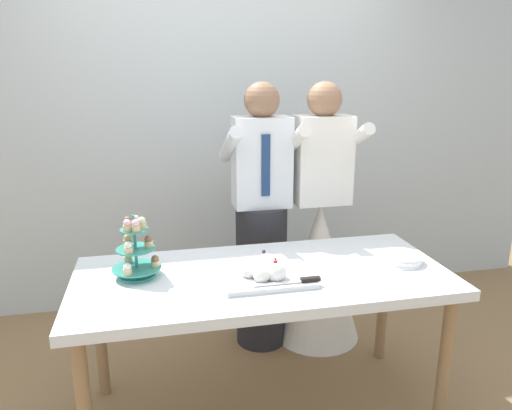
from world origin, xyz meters
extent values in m
plane|color=olive|center=(0.00, 0.00, 0.00)|extent=(8.00, 8.00, 0.00)
cube|color=silver|center=(0.00, 1.42, 1.45)|extent=(5.20, 0.10, 2.90)
cube|color=silver|center=(0.00, 0.00, 0.75)|extent=(1.80, 0.80, 0.05)
cylinder|color=olive|center=(0.82, -0.32, 0.36)|extent=(0.06, 0.06, 0.72)
cylinder|color=olive|center=(-0.82, 0.32, 0.36)|extent=(0.06, 0.06, 0.72)
cylinder|color=olive|center=(0.82, 0.32, 0.36)|extent=(0.06, 0.06, 0.72)
cylinder|color=teal|center=(-0.59, 0.08, 0.78)|extent=(0.17, 0.17, 0.01)
cylinder|color=teal|center=(-0.59, 0.08, 0.93)|extent=(0.01, 0.01, 0.31)
cylinder|color=teal|center=(-0.59, 0.08, 0.82)|extent=(0.23, 0.23, 0.01)
cylinder|color=#D1B784|center=(-0.51, 0.08, 0.84)|extent=(0.04, 0.04, 0.03)
sphere|color=brown|center=(-0.51, 0.08, 0.86)|extent=(0.04, 0.04, 0.04)
cylinder|color=#D1B784|center=(-0.63, 0.16, 0.84)|extent=(0.04, 0.04, 0.03)
sphere|color=beige|center=(-0.63, 0.16, 0.86)|extent=(0.04, 0.04, 0.04)
cylinder|color=#D1B784|center=(-0.63, 0.01, 0.84)|extent=(0.04, 0.04, 0.03)
sphere|color=white|center=(-0.63, 0.01, 0.86)|extent=(0.04, 0.04, 0.04)
cylinder|color=teal|center=(-0.59, 0.08, 0.92)|extent=(0.18, 0.18, 0.01)
cylinder|color=#D1B784|center=(-0.53, 0.09, 0.93)|extent=(0.04, 0.04, 0.03)
sphere|color=brown|center=(-0.53, 0.09, 0.96)|extent=(0.04, 0.04, 0.04)
cylinder|color=#D1B784|center=(-0.63, 0.13, 0.93)|extent=(0.04, 0.04, 0.03)
sphere|color=#D6B27A|center=(-0.63, 0.13, 0.96)|extent=(0.04, 0.04, 0.04)
cylinder|color=#D1B784|center=(-0.62, 0.03, 0.93)|extent=(0.04, 0.04, 0.03)
sphere|color=white|center=(-0.62, 0.03, 0.96)|extent=(0.04, 0.04, 0.04)
cylinder|color=teal|center=(-0.59, 0.08, 1.01)|extent=(0.13, 0.13, 0.01)
cylinder|color=#D1B784|center=(-0.56, 0.09, 1.03)|extent=(0.04, 0.04, 0.03)
sphere|color=beige|center=(-0.56, 0.09, 1.05)|extent=(0.04, 0.04, 0.04)
cylinder|color=#D1B784|center=(-0.59, 0.12, 1.03)|extent=(0.04, 0.04, 0.03)
sphere|color=#EAB7C6|center=(-0.59, 0.12, 1.05)|extent=(0.04, 0.04, 0.04)
cylinder|color=#D1B784|center=(-0.62, 0.11, 1.03)|extent=(0.04, 0.04, 0.03)
sphere|color=brown|center=(-0.62, 0.11, 1.05)|extent=(0.04, 0.04, 0.04)
cylinder|color=#D1B784|center=(-0.62, 0.06, 1.03)|extent=(0.04, 0.04, 0.03)
sphere|color=#EAB7C6|center=(-0.62, 0.06, 1.05)|extent=(0.04, 0.04, 0.04)
cylinder|color=#D1B784|center=(-0.58, 0.05, 1.03)|extent=(0.04, 0.04, 0.03)
sphere|color=#EAB7C6|center=(-0.58, 0.05, 1.05)|extent=(0.04, 0.04, 0.04)
cube|color=silver|center=(0.00, -0.08, 0.79)|extent=(0.42, 0.31, 0.02)
sphere|color=white|center=(0.04, -0.08, 0.82)|extent=(0.07, 0.07, 0.07)
sphere|color=white|center=(0.03, -0.02, 0.83)|extent=(0.08, 0.08, 0.08)
sphere|color=white|center=(-0.03, -0.03, 0.83)|extent=(0.08, 0.08, 0.08)
sphere|color=white|center=(-0.08, -0.08, 0.83)|extent=(0.07, 0.07, 0.07)
sphere|color=white|center=(-0.04, -0.13, 0.83)|extent=(0.08, 0.08, 0.08)
sphere|color=white|center=(0.03, -0.13, 0.83)|extent=(0.09, 0.09, 0.09)
sphere|color=white|center=(0.00, -0.08, 0.84)|extent=(0.11, 0.11, 0.11)
sphere|color=#2D1938|center=(0.00, -0.01, 0.89)|extent=(0.02, 0.02, 0.02)
sphere|color=#2D1938|center=(0.01, -0.07, 0.88)|extent=(0.02, 0.02, 0.02)
sphere|color=#B21923|center=(0.03, -0.09, 0.88)|extent=(0.02, 0.02, 0.02)
sphere|color=#B21923|center=(0.03, -0.13, 0.88)|extent=(0.02, 0.02, 0.02)
sphere|color=#DB474C|center=(0.00, -0.08, 0.88)|extent=(0.02, 0.02, 0.02)
cube|color=silver|center=(0.03, -0.19, 0.80)|extent=(0.23, 0.02, 0.00)
cube|color=black|center=(0.18, -0.19, 0.81)|extent=(0.09, 0.03, 0.02)
cylinder|color=white|center=(0.72, -0.03, 0.78)|extent=(0.20, 0.20, 0.01)
cylinder|color=white|center=(0.72, -0.02, 0.79)|extent=(0.20, 0.20, 0.01)
cylinder|color=white|center=(0.72, -0.02, 0.80)|extent=(0.20, 0.20, 0.01)
cylinder|color=white|center=(0.72, -0.02, 0.81)|extent=(0.20, 0.20, 0.01)
cylinder|color=#232328|center=(0.14, 0.67, 0.46)|extent=(0.32, 0.32, 0.92)
cube|color=white|center=(0.14, 0.67, 1.19)|extent=(0.34, 0.20, 0.54)
sphere|color=#8C664C|center=(0.14, 0.67, 1.55)|extent=(0.21, 0.21, 0.21)
cylinder|color=white|center=(-0.04, 0.67, 1.30)|extent=(0.08, 0.49, 0.28)
cylinder|color=white|center=(0.34, 0.67, 1.30)|extent=(0.08, 0.49, 0.28)
cube|color=navy|center=(0.15, 0.56, 1.19)|extent=(0.05, 0.01, 0.36)
cone|color=white|center=(0.52, 0.66, 0.46)|extent=(0.56, 0.56, 0.92)
cube|color=white|center=(0.52, 0.66, 1.19)|extent=(0.34, 0.20, 0.54)
sphere|color=#997054|center=(0.52, 0.66, 1.55)|extent=(0.21, 0.21, 0.21)
cylinder|color=white|center=(0.33, 0.66, 1.30)|extent=(0.08, 0.49, 0.28)
cylinder|color=white|center=(0.71, 0.66, 1.30)|extent=(0.08, 0.49, 0.28)
camera|label=1|loc=(-0.49, -2.09, 1.72)|focal=33.74mm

